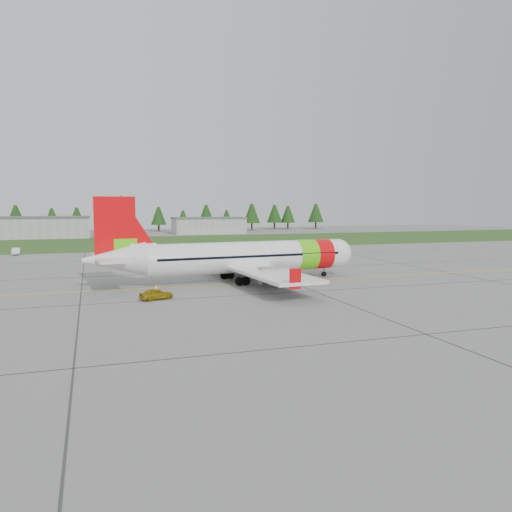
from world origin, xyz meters
name	(u,v)px	position (x,y,z in m)	size (l,w,h in m)	color
ground	(228,296)	(0.00, 0.00, 0.00)	(320.00, 320.00, 0.00)	gray
aircraft	(242,257)	(4.44, 9.49, 3.08)	(35.31, 32.60, 10.69)	white
follow_me_car	(156,283)	(-7.56, 0.51, 1.72)	(1.38, 1.17, 3.44)	yellow
service_van	(16,244)	(-27.84, 56.81, 2.08)	(1.45, 1.37, 4.16)	white
grass_strip	(146,242)	(0.00, 82.00, 0.01)	(320.00, 50.00, 0.03)	#30561E
taxi_guideline	(211,285)	(0.00, 8.00, 0.01)	(120.00, 0.25, 0.02)	gold
hangar_west	(33,228)	(-30.00, 110.00, 3.00)	(32.00, 14.00, 6.00)	#A8A8A3
hangar_east	(208,226)	(25.00, 118.00, 2.60)	(24.00, 12.00, 5.20)	#A8A8A3
treeline	(130,218)	(0.00, 138.00, 5.00)	(160.00, 8.00, 10.00)	#1C3F14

